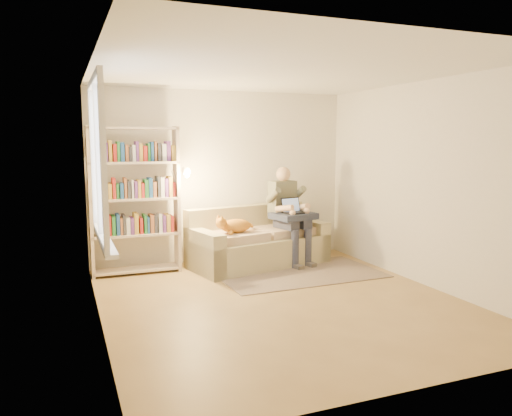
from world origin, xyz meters
name	(u,v)px	position (x,y,z in m)	size (l,w,h in m)	color
floor	(282,302)	(0.00, 0.00, 0.00)	(4.50, 4.50, 0.00)	olive
ceiling	(283,71)	(0.00, 0.00, 2.60)	(4.00, 4.50, 0.02)	white
wall_left	(96,197)	(-2.00, 0.00, 1.30)	(0.02, 4.50, 2.60)	silver
wall_right	(426,184)	(2.00, 0.00, 1.30)	(0.02, 4.50, 2.60)	silver
wall_back	(222,177)	(0.00, 2.25, 1.30)	(4.00, 0.02, 2.60)	silver
wall_front	(415,218)	(0.00, -2.25, 1.30)	(4.00, 0.02, 2.60)	silver
window	(100,187)	(-1.95, 0.20, 1.38)	(0.12, 1.52, 1.69)	white
sofa	(257,244)	(0.38, 1.74, 0.31)	(2.18, 1.32, 0.87)	tan
person	(288,209)	(0.86, 1.69, 0.82)	(0.51, 0.70, 1.46)	#6F715B
cat	(233,226)	(-0.07, 1.51, 0.66)	(0.65, 0.33, 0.25)	orange
blanket	(293,216)	(0.88, 1.55, 0.74)	(0.59, 0.49, 0.09)	#252C42
laptop	(293,209)	(0.88, 1.56, 0.84)	(0.38, 0.33, 0.29)	black
bookshelf	(135,193)	(-1.37, 1.90, 1.13)	(1.35, 0.39, 2.05)	beige
rug	(299,273)	(0.73, 1.03, 0.01)	(2.23, 1.32, 0.01)	#7C6A5A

